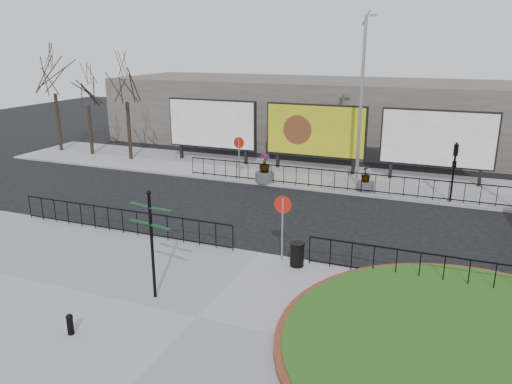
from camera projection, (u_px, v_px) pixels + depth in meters
The scene contains 24 objects.
ground at pixel (260, 255), 18.89m from camera, with size 90.00×90.00×0.00m, color black.
pavement_near at pixel (197, 319), 14.43m from camera, with size 30.00×10.00×0.12m, color gray.
pavement_far at pixel (334, 178), 29.54m from camera, with size 44.00×6.00×0.12m, color gray.
brick_edge at pixel (479, 353), 12.60m from camera, with size 10.40×10.40×0.18m, color brown.
grass_lawn at pixel (479, 352), 12.60m from camera, with size 10.00×10.00×0.22m, color #254713.
railing_near_left at pixel (123, 221), 20.57m from camera, with size 10.00×0.10×1.10m, color black, non-canonical shape.
railing_near_right at pixel (444, 270), 16.12m from camera, with size 9.00×0.10×1.10m, color black, non-canonical shape.
railing_far at pixel (341, 181), 26.61m from camera, with size 18.00×0.10×1.10m, color black, non-canonical shape.
speed_sign_far at pixel (239, 149), 28.49m from camera, with size 0.64×0.07×2.47m.
speed_sign_near at pixel (283, 214), 17.63m from camera, with size 0.64×0.07×2.47m.
billboard_left at pixel (212, 124), 32.71m from camera, with size 6.20×0.31×4.10m.
billboard_mid at pixel (315, 131), 30.21m from camera, with size 6.20×0.31×4.10m.
billboard_right at pixel (437, 139), 27.71m from camera, with size 6.20×0.31×4.10m.
lamp_post at pixel (361, 99), 26.75m from camera, with size 0.74×0.18×9.23m.
signal_pole_a at pixel (454, 163), 24.27m from camera, with size 0.22×0.26×3.00m.
tree_left at pixel (127, 107), 33.07m from camera, with size 2.00×2.00×7.00m, color #2D2119, non-canonical shape.
tree_mid at pixel (88, 110), 34.70m from camera, with size 2.00×2.00×6.20m, color #2D2119, non-canonical shape.
tree_far at pixel (56, 99), 35.76m from camera, with size 2.00×2.00×7.50m, color #2D2119, non-canonical shape.
building_backdrop at pixel (366, 115), 37.73m from camera, with size 40.00×10.00×5.00m, color #645D58.
fingerpost_sign at pixel (151, 234), 14.97m from camera, with size 1.63×0.52×3.47m.
bollard at pixel (70, 323), 13.49m from camera, with size 0.20×0.20×0.61m.
litter_bin at pixel (297, 254), 17.62m from camera, with size 0.53×0.53×0.87m.
planter_a at pixel (265, 172), 28.26m from camera, with size 1.08×1.08×1.65m.
planter_c at pixel (365, 182), 26.62m from camera, with size 0.93×0.93×1.36m.
Camera 1 is at (6.33, -16.21, 7.73)m, focal length 35.00 mm.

